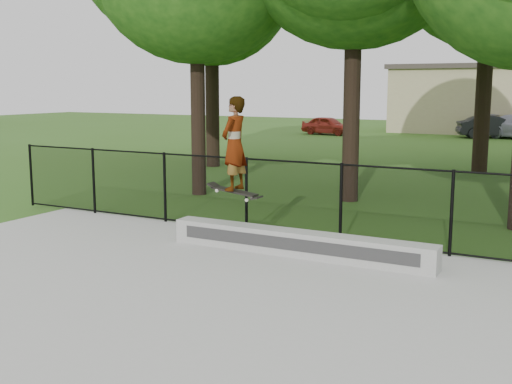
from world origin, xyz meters
TOP-DOWN VIEW (x-y plane):
  - ground at (0.00, 0.00)m, footprint 100.00×100.00m
  - concrete_slab at (0.00, 0.00)m, footprint 14.00×12.00m
  - grind_ledge at (-0.32, 4.70)m, footprint 4.81×0.40m
  - car_a at (-10.63, 31.61)m, footprint 3.45×1.82m
  - car_b at (-1.33, 33.66)m, footprint 3.82×2.60m
  - skater_airborne at (-1.44, 4.48)m, footprint 0.84×0.60m
  - chainlink_fence at (0.00, 5.90)m, footprint 16.06×0.06m
  - distant_building at (-2.00, 38.00)m, footprint 12.40×6.40m

SIDE VIEW (x-z plane):
  - ground at x=0.00m, z-range 0.00..0.00m
  - concrete_slab at x=0.00m, z-range 0.00..0.06m
  - grind_ledge at x=-0.32m, z-range 0.06..0.49m
  - car_a at x=-10.63m, z-range 0.00..1.12m
  - car_b at x=-1.33m, z-range 0.00..1.30m
  - chainlink_fence at x=0.00m, z-range 0.06..1.56m
  - skater_airborne at x=-1.44m, z-range 1.04..2.81m
  - distant_building at x=-2.00m, z-range 0.01..4.31m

